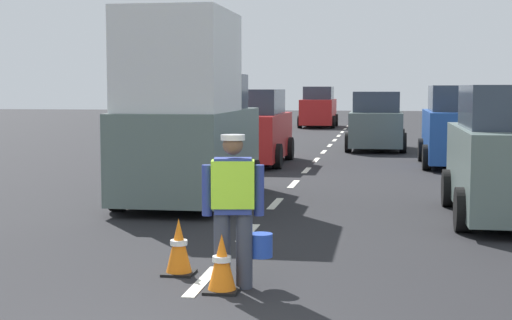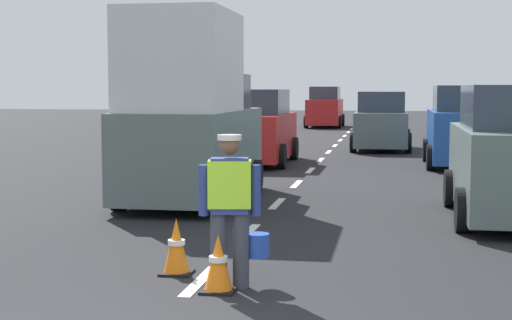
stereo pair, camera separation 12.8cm
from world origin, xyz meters
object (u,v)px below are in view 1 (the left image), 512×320
Objects in this scene: traffic_cone_near at (179,247)px; car_parked_far at (459,129)px; car_oncoming_third at (318,108)px; car_oncoming_second at (252,129)px; traffic_cone_far at (222,263)px; car_outgoing_far at (376,123)px; road_worker at (235,203)px; delivery_truck at (188,118)px; car_parked_curbside at (508,158)px.

car_parked_far is at bearing 72.03° from traffic_cone_near.
car_parked_far is (5.61, -20.97, 0.00)m from car_oncoming_third.
car_oncoming_second is at bearing 95.93° from traffic_cone_near.
car_parked_far reaches higher than traffic_cone_far.
traffic_cone_near is at bearing 133.23° from traffic_cone_far.
car_oncoming_third is (-3.29, 15.60, 0.09)m from car_outgoing_far.
delivery_truck reaches higher than road_worker.
car_parked_curbside is 10.50m from car_oncoming_second.
delivery_truck is 7.80m from car_oncoming_second.
delivery_truck is 28.94m from car_oncoming_third.
car_parked_curbside is at bearing -79.49° from car_oncoming_third.
delivery_truck is (-1.95, 6.30, 1.30)m from traffic_cone_far.
delivery_truck is at bearing -89.31° from car_oncoming_second.
car_parked_curbside is (3.59, 5.08, 0.10)m from road_worker.
road_worker is 6.22m from car_parked_curbside.
delivery_truck is at bearing -90.17° from car_oncoming_third.
delivery_truck reaches higher than car_outgoing_far.
car_outgoing_far is (2.09, 18.93, 0.62)m from traffic_cone_near.
car_parked_curbside is at bearing -81.03° from car_outgoing_far.
delivery_truck is 1.05× the size of car_oncoming_second.
traffic_cone_far is (0.66, -0.70, -0.02)m from traffic_cone_near.
car_outgoing_far is at bearing -78.08° from car_oncoming_third.
car_oncoming_second is (-2.15, 13.87, 0.06)m from road_worker.
road_worker is 14.04m from car_oncoming_second.
road_worker is at bearing -93.88° from car_outgoing_far.
delivery_truck is (-2.06, 6.10, 0.68)m from road_worker.
delivery_truck is 1.10× the size of car_parked_curbside.
delivery_truck reaches higher than traffic_cone_near.
car_oncoming_third is 30.46m from car_parked_curbside.
car_oncoming_third reaches higher than car_parked_curbside.
car_parked_far reaches higher than car_oncoming_third.
delivery_truck is (-1.30, 5.60, 1.28)m from traffic_cone_near.
road_worker is 0.36× the size of delivery_truck.
car_outgoing_far is 0.95× the size of car_oncoming_third.
car_parked_curbside reaches higher than traffic_cone_far.
car_parked_curbside is (3.70, 5.28, 0.72)m from traffic_cone_far.
delivery_truck is at bearing -125.58° from car_parked_far.
car_parked_curbside reaches higher than car_oncoming_second.
car_parked_curbside is 1.02× the size of car_parked_far.
car_parked_curbside is at bearing -10.25° from delivery_truck.
car_oncoming_second is at bearing -121.98° from car_outgoing_far.
car_oncoming_second is at bearing 98.83° from road_worker.
car_parked_far is at bearing -75.03° from car_oncoming_third.
car_parked_far reaches higher than car_oncoming_second.
traffic_cone_near is at bearing -133.54° from car_parked_curbside.
car_outgoing_far is 14.53m from car_parked_curbside.
car_oncoming_third is at bearing 93.03° from traffic_cone_far.
traffic_cone_far is 14.76m from car_parked_far.
traffic_cone_near is 0.14× the size of delivery_truck.
car_outgoing_far is 15.94m from car_oncoming_third.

